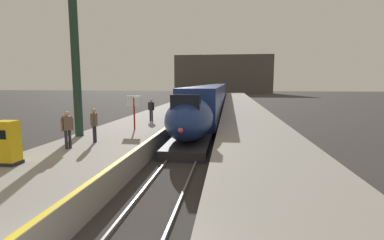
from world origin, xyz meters
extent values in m
cube|color=gray|center=(-4.05, 24.75, 0.53)|extent=(4.80, 110.00, 1.05)
cube|color=gray|center=(4.05, 24.75, 0.53)|extent=(4.80, 110.00, 1.05)
cube|color=yellow|center=(-1.77, 24.75, 1.05)|extent=(0.20, 107.80, 0.01)
cube|color=slate|center=(-0.75, 27.50, 0.06)|extent=(0.08, 110.00, 0.12)
cube|color=slate|center=(0.75, 27.50, 0.06)|extent=(0.08, 110.00, 0.12)
ellipsoid|color=navy|center=(0.00, 13.04, 1.83)|extent=(2.78, 6.87, 2.56)
cube|color=#28282D|center=(0.00, 12.70, 0.28)|extent=(2.46, 5.84, 0.55)
cube|color=black|center=(0.00, 11.50, 2.90)|extent=(1.59, 1.00, 0.90)
sphere|color=#F24C4C|center=(0.00, 9.69, 1.68)|extent=(0.28, 0.28, 0.28)
cube|color=navy|center=(0.00, 22.10, 2.08)|extent=(2.90, 14.00, 3.05)
cube|color=black|center=(-1.42, 22.10, 2.62)|extent=(0.04, 11.90, 0.80)
cube|color=black|center=(1.42, 22.10, 2.62)|extent=(0.04, 11.90, 0.80)
cube|color=silver|center=(0.00, 22.10, 0.80)|extent=(2.92, 13.30, 0.24)
cube|color=black|center=(0.00, 17.62, 0.28)|extent=(2.03, 2.20, 0.56)
cube|color=black|center=(0.00, 26.58, 0.28)|extent=(2.03, 2.20, 0.56)
cube|color=navy|center=(0.00, 38.70, 2.08)|extent=(2.90, 18.00, 3.05)
cube|color=black|center=(-1.42, 38.70, 2.62)|extent=(0.04, 15.84, 0.80)
cube|color=black|center=(1.42, 38.70, 2.62)|extent=(0.04, 15.84, 0.80)
cube|color=black|center=(0.00, 32.58, 0.28)|extent=(2.03, 2.20, 0.56)
cube|color=black|center=(0.00, 44.82, 0.28)|extent=(2.03, 2.20, 0.56)
cube|color=navy|center=(0.00, 57.30, 2.08)|extent=(2.90, 18.00, 3.05)
cube|color=black|center=(-1.42, 57.30, 2.62)|extent=(0.04, 15.84, 0.80)
cube|color=black|center=(1.42, 57.30, 2.62)|extent=(0.04, 15.84, 0.80)
cube|color=black|center=(0.00, 51.18, 0.28)|extent=(2.03, 2.20, 0.56)
cube|color=black|center=(0.00, 63.42, 0.28)|extent=(2.03, 2.20, 0.56)
cube|color=navy|center=(0.00, 75.90, 2.08)|extent=(2.90, 18.00, 3.05)
cube|color=black|center=(-1.42, 75.90, 2.62)|extent=(0.04, 15.84, 0.80)
cube|color=black|center=(1.42, 75.90, 2.62)|extent=(0.04, 15.84, 0.80)
cube|color=black|center=(0.00, 69.78, 0.28)|extent=(2.03, 2.20, 0.56)
cube|color=black|center=(0.00, 82.02, 0.28)|extent=(2.03, 2.20, 0.56)
cylinder|color=#1E3828|center=(-5.90, 10.72, 5.78)|extent=(0.44, 0.44, 9.45)
cylinder|color=#23232D|center=(-3.70, 17.37, 1.48)|extent=(0.13, 0.13, 0.85)
cylinder|color=#23232D|center=(-3.54, 17.31, 1.48)|extent=(0.13, 0.13, 0.85)
cube|color=black|center=(-3.62, 17.34, 2.21)|extent=(0.43, 0.34, 0.62)
cylinder|color=black|center=(-3.85, 17.42, 2.16)|extent=(0.09, 0.09, 0.58)
cylinder|color=black|center=(-3.40, 17.25, 2.16)|extent=(0.09, 0.09, 0.58)
sphere|color=tan|center=(-3.62, 17.34, 2.63)|extent=(0.22, 0.22, 0.22)
cylinder|color=#23232D|center=(-4.75, 7.84, 1.48)|extent=(0.13, 0.13, 0.85)
cylinder|color=#23232D|center=(-4.84, 7.69, 1.48)|extent=(0.13, 0.13, 0.85)
cube|color=brown|center=(-4.79, 7.76, 2.21)|extent=(0.38, 0.44, 0.62)
cylinder|color=brown|center=(-4.67, 7.97, 2.16)|extent=(0.09, 0.09, 0.58)
cylinder|color=brown|center=(-4.91, 7.56, 2.16)|extent=(0.09, 0.09, 0.58)
sphere|color=tan|center=(-4.79, 7.76, 2.63)|extent=(0.22, 0.22, 0.22)
cylinder|color=#23232D|center=(-4.25, 9.28, 1.48)|extent=(0.13, 0.13, 0.85)
cylinder|color=#23232D|center=(-4.23, 9.11, 1.48)|extent=(0.13, 0.13, 0.85)
cube|color=brown|center=(-4.24, 9.20, 2.21)|extent=(0.27, 0.41, 0.62)
cylinder|color=brown|center=(-4.28, 9.44, 2.16)|extent=(0.09, 0.09, 0.58)
cylinder|color=brown|center=(-4.21, 8.96, 2.16)|extent=(0.09, 0.09, 0.58)
sphere|color=tan|center=(-4.24, 9.20, 2.63)|extent=(0.22, 0.22, 0.22)
cube|color=#4C4C51|center=(-2.16, 17.25, 1.35)|extent=(0.40, 0.22, 0.60)
cylinder|color=#262628|center=(-2.26, 17.25, 1.83)|extent=(0.02, 0.02, 0.36)
cylinder|color=#262628|center=(-2.06, 17.25, 1.83)|extent=(0.02, 0.02, 0.36)
cube|color=#262628|center=(-2.16, 17.25, 2.02)|extent=(0.22, 0.03, 0.02)
cube|color=yellow|center=(-5.55, 5.17, 1.85)|extent=(0.70, 0.56, 1.60)
cube|color=black|center=(-5.55, 4.89, 2.20)|extent=(0.40, 0.02, 0.32)
cube|color=black|center=(-5.55, 5.17, 1.11)|extent=(0.76, 0.62, 0.12)
cylinder|color=maroon|center=(-3.58, 13.25, 2.05)|extent=(0.10, 0.10, 2.00)
cube|color=white|center=(-3.58, 13.25, 2.85)|extent=(0.90, 0.06, 0.64)
cube|color=#4C4742|center=(0.00, 102.00, 7.00)|extent=(36.00, 2.00, 14.00)
camera|label=1|loc=(2.33, -3.88, 4.01)|focal=26.53mm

